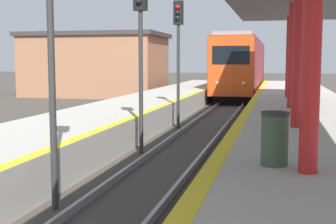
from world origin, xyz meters
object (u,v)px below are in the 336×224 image
object	(u,v)px
signal_near	(50,15)
signal_far	(178,40)
signal_mid	(140,33)
trash_bin	(275,138)
train	(243,66)

from	to	relation	value
signal_near	signal_far	world-z (taller)	same
signal_mid	trash_bin	bearing A→B (deg)	-52.11
signal_mid	trash_bin	world-z (taller)	signal_mid
trash_bin	train	bearing A→B (deg)	95.29
signal_near	signal_far	size ratio (longest dim) A/B	1.00
train	trash_bin	xyz separation A→B (m)	(2.62, -28.36, -0.85)
signal_near	trash_bin	xyz separation A→B (m)	(3.76, 0.41, -2.04)
signal_mid	signal_far	world-z (taller)	same
signal_near	trash_bin	world-z (taller)	signal_near
train	signal_near	bearing A→B (deg)	-92.26
train	signal_mid	xyz separation A→B (m)	(-1.07, -23.60, 1.19)
signal_near	signal_mid	world-z (taller)	same
signal_far	trash_bin	world-z (taller)	signal_far
signal_mid	signal_far	size ratio (longest dim) A/B	1.00
signal_near	signal_mid	xyz separation A→B (m)	(0.06, 5.16, 0.00)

